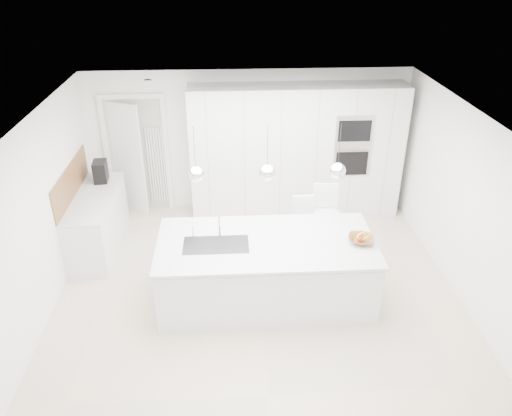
{
  "coord_description": "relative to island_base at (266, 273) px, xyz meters",
  "views": [
    {
      "loc": [
        -0.35,
        -5.74,
        4.34
      ],
      "look_at": [
        0.0,
        0.3,
        1.1
      ],
      "focal_mm": 35.0,
      "sensor_mm": 36.0,
      "label": 1
    }
  ],
  "objects": [
    {
      "name": "pendant_left",
      "position": [
        -0.85,
        -0.0,
        1.47
      ],
      "size": [
        0.2,
        0.2,
        0.2
      ],
      "primitive_type": "sphere",
      "color": "white",
      "rests_on": "ceiling"
    },
    {
      "name": "bar_stool_right",
      "position": [
        0.97,
        0.97,
        0.16
      ],
      "size": [
        0.43,
        0.57,
        1.18
      ],
      "primitive_type": null,
      "rotation": [
        0.0,
        0.0,
        -0.07
      ],
      "color": "white",
      "rests_on": "floor"
    },
    {
      "name": "doorway_frame",
      "position": [
        -2.05,
        2.77,
        0.59
      ],
      "size": [
        1.11,
        0.08,
        2.13
      ],
      "primitive_type": null,
      "color": "white",
      "rests_on": "floor"
    },
    {
      "name": "fruit_bowl",
      "position": [
        1.22,
        -0.04,
        0.51
      ],
      "size": [
        0.39,
        0.39,
        0.08
      ],
      "primitive_type": "imported",
      "rotation": [
        0.0,
        0.0,
        -0.22
      ],
      "color": "brown",
      "rests_on": "island_worktop"
    },
    {
      "name": "left_worktop",
      "position": [
        -2.55,
        1.5,
        0.45
      ],
      "size": [
        0.62,
        1.82,
        0.04
      ],
      "primitive_type": "cube",
      "color": "silver",
      "rests_on": "left_base_cabinets"
    },
    {
      "name": "island_sink",
      "position": [
        -0.65,
        -0.0,
        0.39
      ],
      "size": [
        0.84,
        0.44,
        0.18
      ],
      "primitive_type": null,
      "color": "#3F3F42",
      "rests_on": "island_worktop"
    },
    {
      "name": "bar_stool_left",
      "position": [
        0.62,
        0.86,
        0.1
      ],
      "size": [
        0.39,
        0.52,
        1.06
      ],
      "primitive_type": null,
      "rotation": [
        0.0,
        0.0,
        0.09
      ],
      "color": "white",
      "rests_on": "floor"
    },
    {
      "name": "banana_bunch",
      "position": [
        1.24,
        -0.06,
        0.58
      ],
      "size": [
        0.22,
        0.16,
        0.2
      ],
      "primitive_type": "torus",
      "rotation": [
        1.22,
        0.0,
        0.35
      ],
      "color": "gold",
      "rests_on": "fruit_bowl"
    },
    {
      "name": "pendant_right",
      "position": [
        0.85,
        -0.0,
        1.47
      ],
      "size": [
        0.2,
        0.2,
        0.2
      ],
      "primitive_type": "sphere",
      "color": "white",
      "rests_on": "ceiling"
    },
    {
      "name": "pendant_mid",
      "position": [
        -0.0,
        -0.0,
        1.47
      ],
      "size": [
        0.2,
        0.2,
        0.2
      ],
      "primitive_type": "sphere",
      "color": "white",
      "rests_on": "ceiling"
    },
    {
      "name": "apple_a",
      "position": [
        1.19,
        -0.07,
        0.54
      ],
      "size": [
        0.08,
        0.08,
        0.08
      ],
      "primitive_type": "sphere",
      "color": "#B63D1E",
      "rests_on": "fruit_bowl"
    },
    {
      "name": "radiator",
      "position": [
        -1.73,
        2.76,
        0.42
      ],
      "size": [
        0.32,
        0.04,
        1.4
      ],
      "primitive_type": null,
      "color": "white",
      "rests_on": "floor"
    },
    {
      "name": "oven_stack",
      "position": [
        1.6,
        2.19,
        0.92
      ],
      "size": [
        0.62,
        0.04,
        1.05
      ],
      "primitive_type": null,
      "color": "#A5A5A8",
      "rests_on": "tall_cabinets"
    },
    {
      "name": "espresso_machine",
      "position": [
        -2.53,
        2.05,
        0.64
      ],
      "size": [
        0.23,
        0.33,
        0.34
      ],
      "primitive_type": "cube",
      "rotation": [
        0.0,
        0.0,
        0.08
      ],
      "color": "black",
      "rests_on": "left_worktop"
    },
    {
      "name": "hallway_door",
      "position": [
        -2.3,
        2.72,
        0.57
      ],
      "size": [
        0.76,
        0.38,
        2.0
      ],
      "primitive_type": "cube",
      "rotation": [
        0.0,
        0.0,
        -0.44
      ],
      "color": "white",
      "rests_on": "floor"
    },
    {
      "name": "oak_backsplash",
      "position": [
        -2.84,
        1.5,
        0.72
      ],
      "size": [
        0.02,
        1.8,
        0.5
      ],
      "primitive_type": "cube",
      "color": "brown",
      "rests_on": "wall_left"
    },
    {
      "name": "left_base_cabinets",
      "position": [
        -2.55,
        1.5,
        0.0
      ],
      "size": [
        0.6,
        1.8,
        0.86
      ],
      "primitive_type": "cube",
      "color": "white",
      "rests_on": "floor"
    },
    {
      "name": "island_tap",
      "position": [
        -0.6,
        0.2,
        0.62
      ],
      "size": [
        0.02,
        0.02,
        0.3
      ],
      "primitive_type": "cylinder",
      "color": "white",
      "rests_on": "island_worktop"
    },
    {
      "name": "ceiling",
      "position": [
        -0.1,
        0.3,
        2.07
      ],
      "size": [
        5.5,
        5.5,
        0.0
      ],
      "primitive_type": "plane",
      "rotation": [
        3.14,
        0.0,
        0.0
      ],
      "color": "white",
      "rests_on": "wall_back"
    },
    {
      "name": "island_base",
      "position": [
        0.0,
        0.0,
        0.0
      ],
      "size": [
        2.8,
        1.2,
        0.86
      ],
      "primitive_type": "cube",
      "color": "white",
      "rests_on": "floor"
    },
    {
      "name": "apple_c",
      "position": [
        1.22,
        -0.01,
        0.54
      ],
      "size": [
        0.08,
        0.08,
        0.08
      ],
      "primitive_type": "sphere",
      "color": "#B63D1E",
      "rests_on": "fruit_bowl"
    },
    {
      "name": "wall_left",
      "position": [
        -2.85,
        0.3,
        0.82
      ],
      "size": [
        0.0,
        5.0,
        5.0
      ],
      "primitive_type": "plane",
      "rotation": [
        1.57,
        0.0,
        1.57
      ],
      "color": "white",
      "rests_on": "ground"
    },
    {
      "name": "tall_cabinets",
      "position": [
        0.7,
        2.5,
        0.72
      ],
      "size": [
        3.6,
        0.6,
        2.3
      ],
      "primitive_type": "cube",
      "color": "white",
      "rests_on": "floor"
    },
    {
      "name": "wall_back",
      "position": [
        -0.1,
        2.8,
        0.82
      ],
      "size": [
        5.5,
        0.0,
        5.5
      ],
      "primitive_type": "plane",
      "rotation": [
        1.57,
        0.0,
        0.0
      ],
      "color": "white",
      "rests_on": "ground"
    },
    {
      "name": "island_worktop",
      "position": [
        0.0,
        0.05,
        0.45
      ],
      "size": [
        2.84,
        1.4,
        0.04
      ],
      "primitive_type": "cube",
      "color": "silver",
      "rests_on": "island_base"
    },
    {
      "name": "floor",
      "position": [
        -0.1,
        0.3,
        -0.43
      ],
      "size": [
        5.5,
        5.5,
        0.0
      ],
      "primitive_type": "plane",
      "color": "beige",
      "rests_on": "ground"
    },
    {
      "name": "apple_b",
      "position": [
        1.19,
        -0.08,
        0.54
      ],
      "size": [
        0.07,
        0.07,
        0.07
      ],
      "primitive_type": "sphere",
      "color": "#B63D1E",
      "rests_on": "fruit_bowl"
    }
  ]
}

